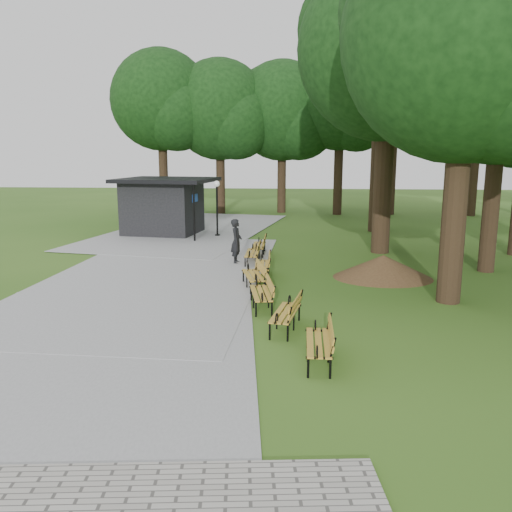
# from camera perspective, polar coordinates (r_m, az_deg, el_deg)

# --- Properties ---
(ground) EXTENTS (100.00, 100.00, 0.00)m
(ground) POSITION_cam_1_polar(r_m,az_deg,el_deg) (16.26, -0.01, -4.63)
(ground) COLOR #315919
(ground) RESTS_ON ground
(path) EXTENTS (12.00, 38.00, 0.06)m
(path) POSITION_cam_1_polar(r_m,az_deg,el_deg) (19.80, -10.97, -1.86)
(path) COLOR gray
(path) RESTS_ON ground
(person) EXTENTS (0.44, 0.67, 1.82)m
(person) POSITION_cam_1_polar(r_m,az_deg,el_deg) (21.15, -2.15, 1.60)
(person) COLOR black
(person) RESTS_ON ground
(kiosk) EXTENTS (5.47, 4.93, 3.07)m
(kiosk) POSITION_cam_1_polar(r_m,az_deg,el_deg) (29.32, -10.14, 5.37)
(kiosk) COLOR black
(kiosk) RESTS_ON ground
(lamp_post) EXTENTS (0.32, 0.32, 2.97)m
(lamp_post) POSITION_cam_1_polar(r_m,az_deg,el_deg) (28.00, -4.29, 6.52)
(lamp_post) COLOR black
(lamp_post) RESTS_ON ground
(dirt_mound) EXTENTS (2.97, 2.97, 0.84)m
(dirt_mound) POSITION_cam_1_polar(r_m,az_deg,el_deg) (19.32, 13.68, -1.12)
(dirt_mound) COLOR #47301C
(dirt_mound) RESTS_ON ground
(bench_0) EXTENTS (0.67, 1.91, 0.88)m
(bench_0) POSITION_cam_1_polar(r_m,az_deg,el_deg) (11.42, 6.82, -9.38)
(bench_0) COLOR #B88A2A
(bench_0) RESTS_ON ground
(bench_1) EXTENTS (0.96, 1.98, 0.88)m
(bench_1) POSITION_cam_1_polar(r_m,az_deg,el_deg) (13.36, 3.21, -6.24)
(bench_1) COLOR #B88A2A
(bench_1) RESTS_ON ground
(bench_2) EXTENTS (0.94, 1.98, 0.88)m
(bench_2) POSITION_cam_1_polar(r_m,az_deg,el_deg) (15.15, 0.55, -4.10)
(bench_2) COLOR #B88A2A
(bench_2) RESTS_ON ground
(bench_3) EXTENTS (1.08, 2.00, 0.88)m
(bench_3) POSITION_cam_1_polar(r_m,az_deg,el_deg) (17.32, -0.29, -2.14)
(bench_3) COLOR #B88A2A
(bench_3) RESTS_ON ground
(bench_4) EXTENTS (0.73, 1.93, 0.88)m
(bench_4) POSITION_cam_1_polar(r_m,az_deg,el_deg) (18.86, 0.67, -1.02)
(bench_4) COLOR #B88A2A
(bench_4) RESTS_ON ground
(bench_5) EXTENTS (0.64, 1.90, 0.88)m
(bench_5) POSITION_cam_1_polar(r_m,az_deg,el_deg) (21.17, -0.39, 0.33)
(bench_5) COLOR #B88A2A
(bench_5) RESTS_ON ground
(bench_6) EXTENTS (0.64, 1.90, 0.88)m
(bench_6) POSITION_cam_1_polar(r_m,az_deg,el_deg) (22.87, 0.30, 1.15)
(bench_6) COLOR #B88A2A
(bench_6) RESTS_ON ground
(lawn_tree_0) EXTENTS (6.99, 6.99, 11.09)m
(lawn_tree_0) POSITION_cam_1_polar(r_m,az_deg,el_deg) (16.61, 22.05, 21.25)
(lawn_tree_0) COLOR black
(lawn_tree_0) RESTS_ON ground
(lawn_tree_1) EXTENTS (6.17, 6.17, 10.15)m
(lawn_tree_1) POSITION_cam_1_polar(r_m,az_deg,el_deg) (21.42, 25.27, 17.13)
(lawn_tree_1) COLOR black
(lawn_tree_1) RESTS_ON ground
(lawn_tree_2) EXTENTS (7.73, 7.73, 12.60)m
(lawn_tree_2) POSITION_cam_1_polar(r_m,az_deg,el_deg) (24.25, 14.32, 20.96)
(lawn_tree_2) COLOR black
(lawn_tree_2) RESTS_ON ground
(lawn_tree_4) EXTENTS (6.31, 6.31, 12.81)m
(lawn_tree_4) POSITION_cam_1_polar(r_m,az_deg,el_deg) (30.84, 13.61, 20.47)
(lawn_tree_4) COLOR black
(lawn_tree_4) RESTS_ON ground
(tree_backdrop) EXTENTS (37.16, 9.19, 16.55)m
(tree_backdrop) POSITION_cam_1_polar(r_m,az_deg,el_deg) (38.84, 12.70, 16.64)
(tree_backdrop) COLOR black
(tree_backdrop) RESTS_ON ground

